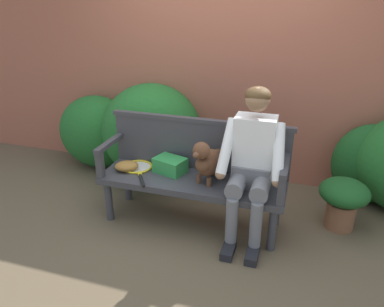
# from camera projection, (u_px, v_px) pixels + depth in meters

# --- Properties ---
(ground_plane) EXTENTS (40.00, 40.00, 0.00)m
(ground_plane) POSITION_uv_depth(u_px,v_px,m) (192.00, 221.00, 3.52)
(ground_plane) COLOR brown
(brick_garden_fence) EXTENTS (8.00, 0.30, 2.17)m
(brick_garden_fence) POSITION_uv_depth(u_px,v_px,m) (224.00, 81.00, 4.14)
(brick_garden_fence) COLOR #9E5642
(brick_garden_fence) RESTS_ON ground
(hedge_bush_far_right) EXTENTS (1.13, 1.09, 1.09)m
(hedge_bush_far_right) POSITION_uv_depth(u_px,v_px,m) (152.00, 131.00, 4.21)
(hedge_bush_far_right) COLOR #1E5B23
(hedge_bush_far_right) RESTS_ON ground
(hedge_bush_far_left) EXTENTS (0.72, 0.45, 0.84)m
(hedge_bush_far_left) POSITION_uv_depth(u_px,v_px,m) (369.00, 164.00, 3.70)
(hedge_bush_far_left) COLOR #194C1E
(hedge_bush_far_left) RESTS_ON ground
(hedge_bush_mid_right) EXTENTS (0.96, 0.71, 0.89)m
(hedge_bush_mid_right) POSITION_uv_depth(u_px,v_px,m) (98.00, 132.00, 4.48)
(hedge_bush_mid_right) COLOR #1E5B23
(hedge_bush_mid_right) RESTS_ON ground
(garden_bench) EXTENTS (1.68, 0.52, 0.46)m
(garden_bench) POSITION_uv_depth(u_px,v_px,m) (192.00, 185.00, 3.36)
(garden_bench) COLOR #38383D
(garden_bench) RESTS_ON ground
(bench_backrest) EXTENTS (1.72, 0.06, 0.50)m
(bench_backrest) POSITION_uv_depth(u_px,v_px,m) (199.00, 144.00, 3.43)
(bench_backrest) COLOR #38383D
(bench_backrest) RESTS_ON garden_bench
(bench_armrest_left_end) EXTENTS (0.06, 0.52, 0.28)m
(bench_armrest_left_end) POSITION_uv_depth(u_px,v_px,m) (106.00, 152.00, 3.39)
(bench_armrest_left_end) COLOR #38383D
(bench_armrest_left_end) RESTS_ON garden_bench
(bench_armrest_right_end) EXTENTS (0.06, 0.52, 0.28)m
(bench_armrest_right_end) POSITION_uv_depth(u_px,v_px,m) (284.00, 175.00, 2.95)
(bench_armrest_right_end) COLOR #38383D
(bench_armrest_right_end) RESTS_ON garden_bench
(person_seated) EXTENTS (0.56, 0.66, 1.33)m
(person_seated) POSITION_uv_depth(u_px,v_px,m) (252.00, 160.00, 3.06)
(person_seated) COLOR black
(person_seated) RESTS_ON ground
(dog_on_bench) EXTENTS (0.28, 0.41, 0.41)m
(dog_on_bench) POSITION_uv_depth(u_px,v_px,m) (207.00, 161.00, 3.19)
(dog_on_bench) COLOR brown
(dog_on_bench) RESTS_ON garden_bench
(tennis_racket) EXTENTS (0.44, 0.56, 0.03)m
(tennis_racket) POSITION_uv_depth(u_px,v_px,m) (138.00, 168.00, 3.52)
(tennis_racket) COLOR yellow
(tennis_racket) RESTS_ON garden_bench
(baseball_glove) EXTENTS (0.27, 0.25, 0.09)m
(baseball_glove) POSITION_uv_depth(u_px,v_px,m) (127.00, 166.00, 3.47)
(baseball_glove) COLOR #9E6B2D
(baseball_glove) RESTS_ON garden_bench
(sports_bag) EXTENTS (0.33, 0.27, 0.14)m
(sports_bag) POSITION_uv_depth(u_px,v_px,m) (170.00, 165.00, 3.43)
(sports_bag) COLOR #2D8E42
(sports_bag) RESTS_ON garden_bench
(potted_plant) EXTENTS (0.44, 0.44, 0.48)m
(potted_plant) POSITION_uv_depth(u_px,v_px,m) (343.00, 199.00, 3.32)
(potted_plant) COLOR brown
(potted_plant) RESTS_ON ground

